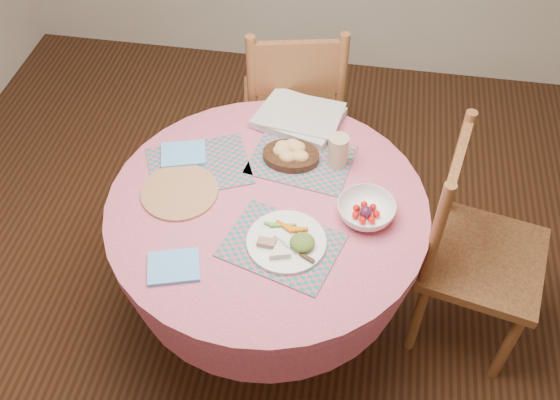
{
  "coord_description": "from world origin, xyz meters",
  "views": [
    {
      "loc": [
        0.31,
        -1.55,
        2.53
      ],
      "look_at": [
        0.05,
        0.0,
        0.78
      ],
      "focal_mm": 40.0,
      "sensor_mm": 36.0,
      "label": 1
    }
  ],
  "objects_px": {
    "dinner_plate": "(288,242)",
    "bread_bowl": "(291,153)",
    "chair_right": "(472,247)",
    "fruit_bowl": "(366,211)",
    "chair_back": "(294,106)",
    "wicker_trivet": "(180,192)",
    "latte_mug": "(339,151)",
    "dining_table": "(268,236)"
  },
  "relations": [
    {
      "from": "chair_right",
      "to": "bread_bowl",
      "type": "xyz_separation_m",
      "value": [
        -0.77,
        0.17,
        0.24
      ]
    },
    {
      "from": "wicker_trivet",
      "to": "bread_bowl",
      "type": "distance_m",
      "value": 0.47
    },
    {
      "from": "wicker_trivet",
      "to": "latte_mug",
      "type": "relative_size",
      "value": 2.2
    },
    {
      "from": "latte_mug",
      "to": "fruit_bowl",
      "type": "relative_size",
      "value": 0.57
    },
    {
      "from": "bread_bowl",
      "to": "fruit_bowl",
      "type": "xyz_separation_m",
      "value": [
        0.32,
        -0.26,
        -0.0
      ]
    },
    {
      "from": "chair_right",
      "to": "chair_back",
      "type": "xyz_separation_m",
      "value": [
        -0.84,
        0.74,
        0.01
      ]
    },
    {
      "from": "chair_right",
      "to": "wicker_trivet",
      "type": "height_order",
      "value": "chair_right"
    },
    {
      "from": "chair_back",
      "to": "fruit_bowl",
      "type": "bearing_deg",
      "value": 103.09
    },
    {
      "from": "dinner_plate",
      "to": "bread_bowl",
      "type": "relative_size",
      "value": 1.25
    },
    {
      "from": "chair_back",
      "to": "dinner_plate",
      "type": "xyz_separation_m",
      "value": [
        0.13,
        -1.02,
        0.22
      ]
    },
    {
      "from": "chair_right",
      "to": "fruit_bowl",
      "type": "relative_size",
      "value": 4.4
    },
    {
      "from": "chair_back",
      "to": "wicker_trivet",
      "type": "distance_m",
      "value": 0.92
    },
    {
      "from": "chair_right",
      "to": "fruit_bowl",
      "type": "height_order",
      "value": "chair_right"
    },
    {
      "from": "chair_right",
      "to": "fruit_bowl",
      "type": "distance_m",
      "value": 0.51
    },
    {
      "from": "chair_back",
      "to": "latte_mug",
      "type": "relative_size",
      "value": 7.73
    },
    {
      "from": "wicker_trivet",
      "to": "dining_table",
      "type": "bearing_deg",
      "value": 0.14
    },
    {
      "from": "chair_right",
      "to": "bread_bowl",
      "type": "height_order",
      "value": "chair_right"
    },
    {
      "from": "dining_table",
      "to": "fruit_bowl",
      "type": "height_order",
      "value": "fruit_bowl"
    },
    {
      "from": "chair_back",
      "to": "fruit_bowl",
      "type": "relative_size",
      "value": 4.44
    },
    {
      "from": "dinner_plate",
      "to": "latte_mug",
      "type": "bearing_deg",
      "value": 73.35
    },
    {
      "from": "fruit_bowl",
      "to": "chair_back",
      "type": "bearing_deg",
      "value": 115.31
    },
    {
      "from": "chair_right",
      "to": "latte_mug",
      "type": "distance_m",
      "value": 0.66
    },
    {
      "from": "dining_table",
      "to": "chair_back",
      "type": "distance_m",
      "value": 0.83
    },
    {
      "from": "chair_back",
      "to": "bread_bowl",
      "type": "height_order",
      "value": "chair_back"
    },
    {
      "from": "chair_right",
      "to": "dinner_plate",
      "type": "distance_m",
      "value": 0.79
    },
    {
      "from": "fruit_bowl",
      "to": "wicker_trivet",
      "type": "bearing_deg",
      "value": 179.77
    },
    {
      "from": "wicker_trivet",
      "to": "dinner_plate",
      "type": "bearing_deg",
      "value": -22.04
    },
    {
      "from": "chair_back",
      "to": "dinner_plate",
      "type": "bearing_deg",
      "value": 85.09
    },
    {
      "from": "bread_bowl",
      "to": "wicker_trivet",
      "type": "bearing_deg",
      "value": -147.4
    },
    {
      "from": "dinner_plate",
      "to": "bread_bowl",
      "type": "xyz_separation_m",
      "value": [
        -0.06,
        0.44,
        0.02
      ]
    },
    {
      "from": "latte_mug",
      "to": "dining_table",
      "type": "bearing_deg",
      "value": -133.22
    },
    {
      "from": "dinner_plate",
      "to": "latte_mug",
      "type": "relative_size",
      "value": 2.12
    },
    {
      "from": "wicker_trivet",
      "to": "dinner_plate",
      "type": "xyz_separation_m",
      "value": [
        0.45,
        -0.18,
        0.01
      ]
    },
    {
      "from": "dining_table",
      "to": "chair_right",
      "type": "height_order",
      "value": "chair_right"
    },
    {
      "from": "chair_back",
      "to": "latte_mug",
      "type": "bearing_deg",
      "value": 102.44
    },
    {
      "from": "chair_right",
      "to": "fruit_bowl",
      "type": "bearing_deg",
      "value": 113.51
    },
    {
      "from": "latte_mug",
      "to": "fruit_bowl",
      "type": "height_order",
      "value": "latte_mug"
    },
    {
      "from": "wicker_trivet",
      "to": "fruit_bowl",
      "type": "bearing_deg",
      "value": -0.23
    },
    {
      "from": "dining_table",
      "to": "chair_right",
      "type": "distance_m",
      "value": 0.82
    },
    {
      "from": "bread_bowl",
      "to": "fruit_bowl",
      "type": "distance_m",
      "value": 0.41
    },
    {
      "from": "chair_back",
      "to": "bread_bowl",
      "type": "distance_m",
      "value": 0.63
    },
    {
      "from": "wicker_trivet",
      "to": "bread_bowl",
      "type": "relative_size",
      "value": 1.3
    }
  ]
}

